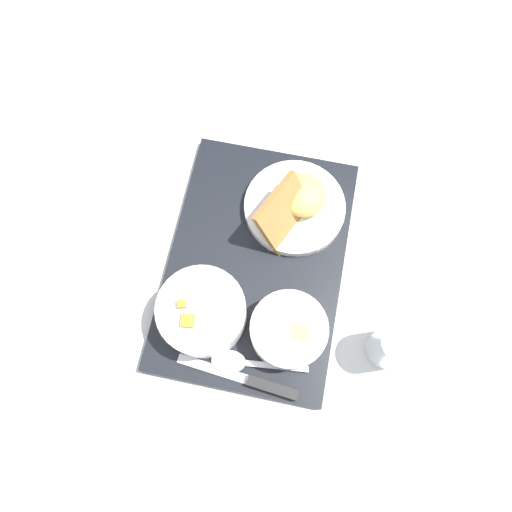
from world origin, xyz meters
The scene contains 8 objects.
ground_plane centered at (0.00, 0.00, 0.00)m, with size 4.00×4.00×0.00m, color silver.
serving_tray centered at (0.00, 0.00, 0.01)m, with size 0.43×0.31×0.02m.
bowl_salad centered at (-0.10, 0.07, 0.05)m, with size 0.14×0.14×0.07m.
bowl_soup centered at (-0.11, -0.07, 0.05)m, with size 0.12×0.12×0.05m.
plate_main centered at (0.10, -0.05, 0.04)m, with size 0.18×0.17×0.09m.
knife centered at (-0.19, -0.04, 0.02)m, with size 0.04×0.19×0.02m.
spoon centered at (-0.17, 0.00, 0.02)m, with size 0.04×0.15×0.01m.
glass_water centered at (-0.11, -0.23, 0.04)m, with size 0.06×0.06×0.10m.
Camera 1 is at (-0.22, -0.03, 0.74)m, focal length 32.00 mm.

